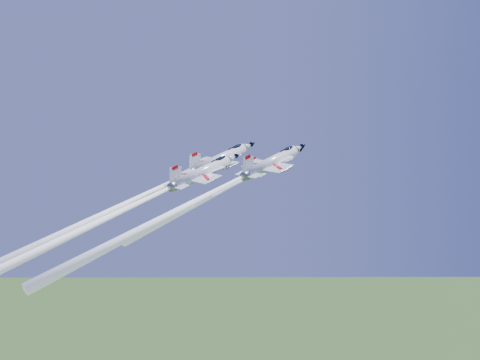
{
  "coord_description": "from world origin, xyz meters",
  "views": [
    {
      "loc": [
        -0.71,
        -102.62,
        93.95
      ],
      "look_at": [
        0.0,
        0.0,
        88.93
      ],
      "focal_mm": 40.0,
      "sensor_mm": 36.0,
      "label": 1
    }
  ],
  "objects_px": {
    "jet_left": "(135,199)",
    "jet_slot": "(94,224)",
    "jet_lead": "(229,186)",
    "jet_right": "(198,200)"
  },
  "relations": [
    {
      "from": "jet_lead",
      "to": "jet_left",
      "type": "height_order",
      "value": "jet_left"
    },
    {
      "from": "jet_lead",
      "to": "jet_left",
      "type": "distance_m",
      "value": 17.31
    },
    {
      "from": "jet_lead",
      "to": "jet_right",
      "type": "relative_size",
      "value": 0.73
    },
    {
      "from": "jet_right",
      "to": "jet_slot",
      "type": "bearing_deg",
      "value": -131.76
    },
    {
      "from": "jet_left",
      "to": "jet_slot",
      "type": "xyz_separation_m",
      "value": [
        -4.75,
        -10.43,
        -3.15
      ]
    },
    {
      "from": "jet_right",
      "to": "jet_left",
      "type": "bearing_deg",
      "value": -172.01
    },
    {
      "from": "jet_lead",
      "to": "jet_slot",
      "type": "relative_size",
      "value": 0.56
    },
    {
      "from": "jet_lead",
      "to": "jet_right",
      "type": "distance_m",
      "value": 13.88
    },
    {
      "from": "jet_slot",
      "to": "jet_left",
      "type": "bearing_deg",
      "value": 114.95
    },
    {
      "from": "jet_left",
      "to": "jet_lead",
      "type": "bearing_deg",
      "value": 56.65
    }
  ]
}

